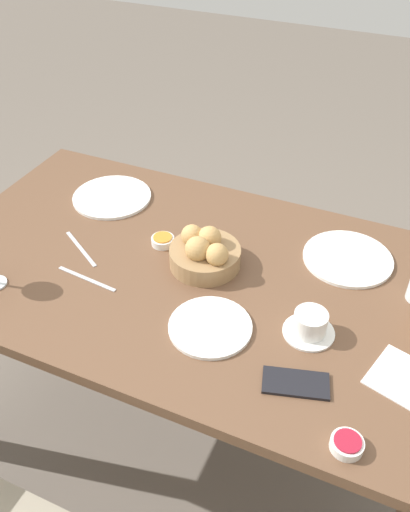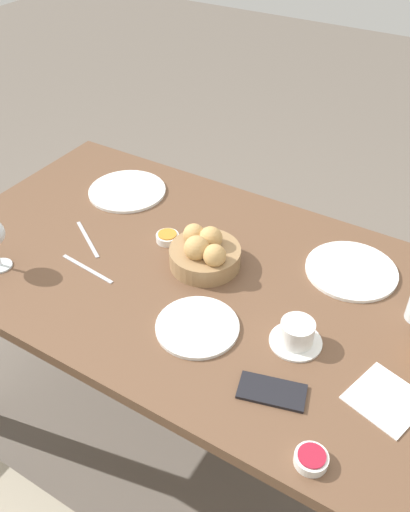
# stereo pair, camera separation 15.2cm
# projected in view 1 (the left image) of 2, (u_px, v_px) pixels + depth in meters

# --- Properties ---
(ground_plane) EXTENTS (10.00, 10.00, 0.00)m
(ground_plane) POSITION_uv_depth(u_px,v_px,m) (193.00, 427.00, 2.02)
(ground_plane) COLOR #6B6056
(dining_table) EXTENTS (1.50, 0.88, 0.78)m
(dining_table) POSITION_uv_depth(u_px,v_px,m) (189.00, 294.00, 1.59)
(dining_table) COLOR brown
(dining_table) RESTS_ON ground_plane
(bread_basket) EXTENTS (0.20, 0.20, 0.11)m
(bread_basket) POSITION_uv_depth(u_px,v_px,m) (205.00, 252.00, 1.51)
(bread_basket) COLOR #99754C
(bread_basket) RESTS_ON dining_table
(plate_near_left) EXTENTS (0.26, 0.26, 0.01)m
(plate_near_left) POSITION_uv_depth(u_px,v_px,m) (348.00, 258.00, 1.56)
(plate_near_left) COLOR white
(plate_near_left) RESTS_ON dining_table
(plate_near_right) EXTENTS (0.26, 0.26, 0.01)m
(plate_near_right) POSITION_uv_depth(u_px,v_px,m) (112.00, 197.00, 1.80)
(plate_near_right) COLOR white
(plate_near_right) RESTS_ON dining_table
(plate_far_center) EXTENTS (0.21, 0.21, 0.01)m
(plate_far_center) POSITION_uv_depth(u_px,v_px,m) (210.00, 327.00, 1.35)
(plate_far_center) COLOR white
(plate_far_center) RESTS_ON dining_table
(coffee_cup) EXTENTS (0.13, 0.13, 0.07)m
(coffee_cup) POSITION_uv_depth(u_px,v_px,m) (310.00, 325.00, 1.32)
(coffee_cup) COLOR white
(coffee_cup) RESTS_ON dining_table
(jam_bowl_berry) EXTENTS (0.07, 0.07, 0.03)m
(jam_bowl_berry) POSITION_uv_depth(u_px,v_px,m) (347.00, 444.00, 1.09)
(jam_bowl_berry) COLOR white
(jam_bowl_berry) RESTS_ON dining_table
(jam_bowl_honey) EXTENTS (0.07, 0.07, 0.03)m
(jam_bowl_honey) POSITION_uv_depth(u_px,v_px,m) (163.00, 240.00, 1.61)
(jam_bowl_honey) COLOR white
(jam_bowl_honey) RESTS_ON dining_table
(fork_silver) EXTENTS (0.17, 0.11, 0.00)m
(fork_silver) POSITION_uv_depth(u_px,v_px,m) (81.00, 249.00, 1.60)
(fork_silver) COLOR #B7B7BC
(fork_silver) RESTS_ON dining_table
(knife_silver) EXTENTS (0.19, 0.03, 0.00)m
(knife_silver) POSITION_uv_depth(u_px,v_px,m) (87.00, 279.00, 1.49)
(knife_silver) COLOR #B7B7BC
(knife_silver) RESTS_ON dining_table
(napkin) EXTENTS (0.18, 0.18, 0.00)m
(napkin) POSITION_uv_depth(u_px,v_px,m) (404.00, 379.00, 1.23)
(napkin) COLOR white
(napkin) RESTS_ON dining_table
(cell_phone) EXTENTS (0.16, 0.11, 0.01)m
(cell_phone) POSITION_uv_depth(u_px,v_px,m) (296.00, 383.00, 1.22)
(cell_phone) COLOR black
(cell_phone) RESTS_ON dining_table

